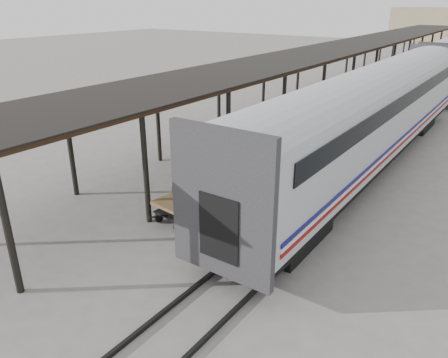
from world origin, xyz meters
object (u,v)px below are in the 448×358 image
luggage_tug (358,101)px  pedestrian (331,99)px  porter (180,181)px  baggage_cart (187,201)px

luggage_tug → pedestrian: pedestrian is taller
porter → pedestrian: size_ratio=0.88×
luggage_tug → pedestrian: bearing=-106.4°
porter → pedestrian: bearing=5.4°
baggage_cart → porter: 1.27m
pedestrian → luggage_tug: bearing=-126.5°
baggage_cart → pedestrian: size_ratio=1.31×
baggage_cart → porter: porter is taller
luggage_tug → porter: porter is taller
baggage_cart → pedestrian: 18.32m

